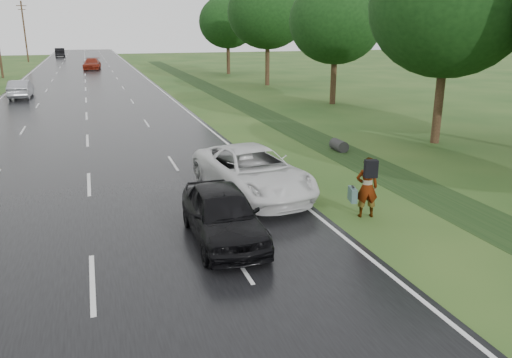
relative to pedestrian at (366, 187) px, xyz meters
The scene contains 17 objects.
ground 8.44m from the pedestrian, 167.29° to the right, with size 220.00×220.00×0.00m, color #224619.
road 43.93m from the pedestrian, 100.72° to the left, with size 14.00×180.00×0.04m, color black.
edge_stripe_east 43.19m from the pedestrian, 91.89° to the left, with size 0.12×180.00×0.01m, color silver.
edge_stripe_west 45.67m from the pedestrian, 109.08° to the left, with size 0.12×180.00×0.01m, color silver.
center_line 43.93m from the pedestrian, 100.72° to the left, with size 0.12×180.00×0.01m, color silver.
drainage_ditch 17.21m from the pedestrian, 78.84° to the left, with size 2.20×120.00×0.56m.
utility_pole_distant 85.06m from the pedestrian, 101.80° to the left, with size 1.60×0.26×10.00m.
tree_east_b 13.30m from the pedestrian, 42.74° to the left, with size 7.60×7.60×10.11m.
tree_east_c 24.86m from the pedestrian, 65.65° to the left, with size 7.00×7.00×9.29m.
tree_east_d 37.92m from the pedestrian, 75.09° to the left, with size 8.00×8.00×10.76m.
tree_east_f 51.30m from the pedestrian, 79.47° to the left, with size 7.20×7.20×9.62m.
pedestrian is the anchor object (origin of this frame).
white_pickup 4.14m from the pedestrian, 130.26° to the left, with size 2.72×5.89×1.64m, color silver.
dark_sedan 4.69m from the pedestrian, behind, with size 1.79×4.44×1.51m, color black.
silver_sedan 35.81m from the pedestrian, 111.77° to the left, with size 1.57×4.50×1.48m, color gray.
far_car_red 62.94m from the pedestrian, 96.54° to the left, with size 2.16×5.31×1.54m, color maroon.
far_car_dark 99.19m from the pedestrian, 97.42° to the left, with size 1.82×5.23×1.72m, color black.
Camera 1 is at (0.34, -10.96, 5.68)m, focal length 35.00 mm.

